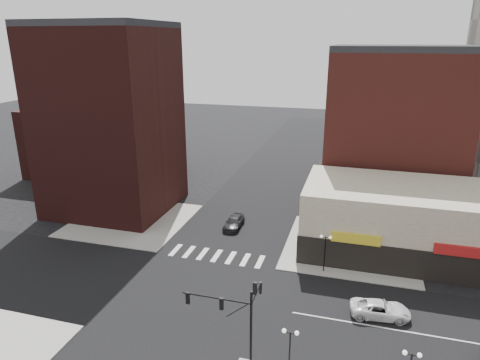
% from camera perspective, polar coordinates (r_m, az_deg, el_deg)
% --- Properties ---
extents(ground, '(240.00, 240.00, 0.00)m').
position_cam_1_polar(ground, '(43.13, -6.67, -15.02)').
color(ground, black).
rests_on(ground, ground).
extents(road_ew, '(200.00, 14.00, 0.02)m').
position_cam_1_polar(road_ew, '(43.13, -6.67, -15.01)').
color(road_ew, black).
rests_on(road_ew, ground).
extents(road_ns, '(14.00, 200.00, 0.02)m').
position_cam_1_polar(road_ns, '(43.13, -6.67, -15.01)').
color(road_ns, black).
rests_on(road_ns, ground).
extents(sidewalk_nw, '(15.00, 15.00, 0.12)m').
position_cam_1_polar(sidewalk_nw, '(60.47, -14.22, -5.20)').
color(sidewalk_nw, gray).
rests_on(sidewalk_nw, ground).
extents(sidewalk_ne, '(15.00, 15.00, 0.12)m').
position_cam_1_polar(sidewalk_ne, '(53.07, 14.45, -8.66)').
color(sidewalk_ne, gray).
rests_on(sidewalk_ne, ground).
extents(building_nw, '(16.00, 15.00, 25.00)m').
position_cam_1_polar(building_nw, '(62.46, -16.90, 7.29)').
color(building_nw, '#351210').
rests_on(building_nw, ground).
extents(building_nw_low, '(20.00, 18.00, 12.00)m').
position_cam_1_polar(building_nw_low, '(83.47, -18.41, 5.21)').
color(building_nw_low, '#351210').
rests_on(building_nw_low, ground).
extents(building_ne_midrise, '(18.00, 15.00, 22.00)m').
position_cam_1_polar(building_ne_midrise, '(63.96, 19.79, 5.87)').
color(building_ne_midrise, maroon).
rests_on(building_ne_midrise, ground).
extents(building_ne_row, '(24.20, 12.20, 8.00)m').
position_cam_1_polar(building_ne_row, '(52.57, 21.86, -5.81)').
color(building_ne_row, beige).
rests_on(building_ne_row, ground).
extents(traffic_signal, '(5.59, 3.09, 7.77)m').
position_cam_1_polar(traffic_signal, '(32.20, -0.07, -17.10)').
color(traffic_signal, black).
rests_on(traffic_signal, ground).
extents(street_lamp_se_a, '(1.22, 0.32, 4.16)m').
position_cam_1_polar(street_lamp_se_a, '(32.45, 6.69, -20.63)').
color(street_lamp_se_a, black).
rests_on(street_lamp_se_a, sidewalk_se).
extents(street_lamp_ne, '(1.22, 0.32, 4.16)m').
position_cam_1_polar(street_lamp_ne, '(45.88, 11.31, -8.37)').
color(street_lamp_ne, black).
rests_on(street_lamp_ne, sidewalk_ne).
extents(white_suv, '(5.47, 2.99, 1.45)m').
position_cam_1_polar(white_suv, '(41.66, 18.20, -16.06)').
color(white_suv, silver).
rests_on(white_suv, ground).
extents(dark_sedan_north, '(2.09, 5.01, 1.45)m').
position_cam_1_polar(dark_sedan_north, '(56.34, -0.81, -5.65)').
color(dark_sedan_north, black).
rests_on(dark_sedan_north, ground).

